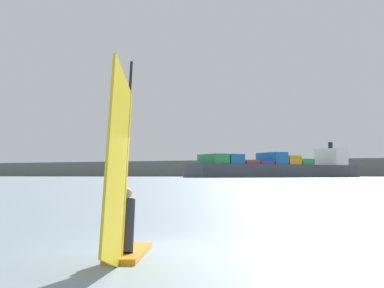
{
  "coord_description": "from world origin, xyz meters",
  "views": [
    {
      "loc": [
        3.45,
        -10.98,
        1.69
      ],
      "look_at": [
        -0.87,
        6.02,
        2.82
      ],
      "focal_mm": 45.96,
      "sensor_mm": 36.0,
      "label": 1
    }
  ],
  "objects": [
    {
      "name": "ground_plane",
      "position": [
        0.0,
        0.0,
        0.0
      ],
      "size": [
        4000.0,
        4000.0,
        0.0
      ],
      "primitive_type": "plane",
      "color": "gray"
    },
    {
      "name": "distant_headland",
      "position": [
        6.02,
        976.75,
        13.12
      ],
      "size": [
        1398.73,
        692.67,
        26.24
      ],
      "primitive_type": "cube",
      "rotation": [
        0.0,
        0.0,
        -0.16
      ],
      "color": "#60665B",
      "rests_on": "ground_plane"
    },
    {
      "name": "cargo_ship",
      "position": [
        -29.05,
        421.53,
        8.58
      ],
      "size": [
        143.4,
        139.04,
        32.78
      ],
      "rotation": [
        0.0,
        0.0,
        3.9
      ],
      "color": "#3F444C",
      "rests_on": "ground_plane"
    },
    {
      "name": "windsurfer",
      "position": [
        -0.3,
        -1.8,
        1.17
      ],
      "size": [
        1.14,
        3.9,
        4.32
      ],
      "rotation": [
        0.0,
        0.0,
        1.77
      ],
      "color": "orange",
      "rests_on": "ground_plane"
    }
  ]
}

